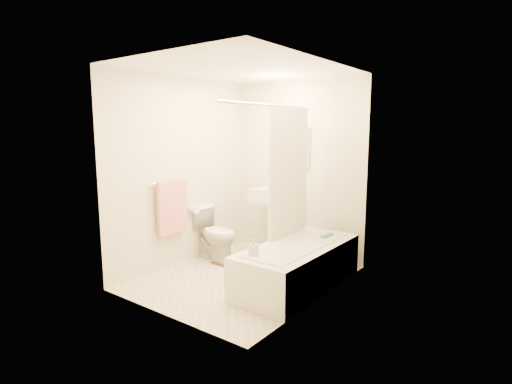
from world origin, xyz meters
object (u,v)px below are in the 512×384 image
Objects in this scene: bath_mat at (236,264)px; bathtub at (298,265)px; toilet at (214,234)px; soap_bottle at (254,247)px; sink at (273,219)px.

bathtub is at bearing -7.79° from bath_mat.
toilet reaches higher than soap_bottle.
toilet is 0.43× the size of bathtub.
bath_mat is 2.99× the size of soap_bottle.
soap_bottle is at bearing -115.68° from toilet.
sink reaches higher than bath_mat.
sink is (0.53, 0.63, 0.16)m from toilet.
bathtub is 1.04m from bath_mat.
sink is 1.19m from bathtub.
sink reaches higher than bathtub.
soap_bottle is at bearing -105.72° from bathtub.
soap_bottle reaches higher than bathtub.
sink is 1.88× the size of bath_mat.
toilet is 0.51m from bath_mat.
sink is 0.82m from bath_mat.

